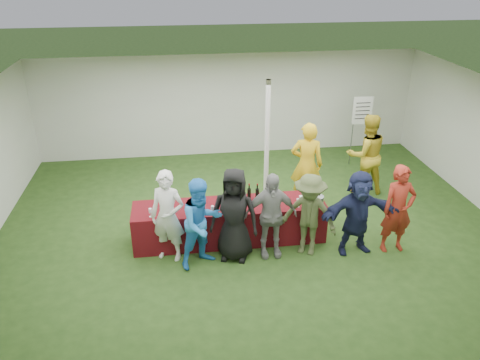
{
  "coord_description": "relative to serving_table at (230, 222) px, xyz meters",
  "views": [
    {
      "loc": [
        -1.33,
        -7.93,
        4.97
      ],
      "look_at": [
        -0.29,
        -0.34,
        1.25
      ],
      "focal_mm": 35.0,
      "sensor_mm": 36.0,
      "label": 1
    }
  ],
  "objects": [
    {
      "name": "ground",
      "position": [
        0.49,
        0.34,
        -0.38
      ],
      "size": [
        60.0,
        60.0,
        0.0
      ],
      "primitive_type": "plane",
      "color": "#284719",
      "rests_on": "ground"
    },
    {
      "name": "tent",
      "position": [
        0.99,
        1.54,
        0.98
      ],
      "size": [
        10.0,
        10.0,
        10.0
      ],
      "color": "white",
      "rests_on": "ground"
    },
    {
      "name": "serving_table",
      "position": [
        0.0,
        0.0,
        0.0
      ],
      "size": [
        3.6,
        0.8,
        0.75
      ],
      "primitive_type": "cube",
      "color": "#620B0E",
      "rests_on": "ground"
    },
    {
      "name": "wine_bottles",
      "position": [
        0.56,
        0.15,
        0.5
      ],
      "size": [
        0.67,
        0.12,
        0.32
      ],
      "color": "black",
      "rests_on": "serving_table"
    },
    {
      "name": "wine_glasses",
      "position": [
        -0.51,
        -0.26,
        0.49
      ],
      "size": [
        2.74,
        0.12,
        0.16
      ],
      "color": "silver",
      "rests_on": "serving_table"
    },
    {
      "name": "water_bottle",
      "position": [
        0.01,
        0.08,
        0.48
      ],
      "size": [
        0.07,
        0.07,
        0.23
      ],
      "color": "silver",
      "rests_on": "serving_table"
    },
    {
      "name": "bar_towel",
      "position": [
        1.49,
        0.05,
        0.39
      ],
      "size": [
        0.25,
        0.18,
        0.03
      ],
      "primitive_type": "cube",
      "color": "white",
      "rests_on": "serving_table"
    },
    {
      "name": "dump_bucket",
      "position": [
        1.61,
        -0.22,
        0.46
      ],
      "size": [
        0.26,
        0.26,
        0.18
      ],
      "primitive_type": "cylinder",
      "color": "slate",
      "rests_on": "serving_table"
    },
    {
      "name": "wine_list_sign",
      "position": [
        3.7,
        3.11,
        0.94
      ],
      "size": [
        0.5,
        0.03,
        1.8
      ],
      "color": "slate",
      "rests_on": "ground"
    },
    {
      "name": "staff_pourer",
      "position": [
        1.79,
        1.18,
        0.56
      ],
      "size": [
        0.78,
        0.62,
        1.88
      ],
      "primitive_type": "imported",
      "rotation": [
        0.0,
        0.0,
        2.86
      ],
      "color": "gold",
      "rests_on": "ground"
    },
    {
      "name": "staff_back",
      "position": [
        3.25,
        1.56,
        0.56
      ],
      "size": [
        0.93,
        0.74,
        1.86
      ],
      "primitive_type": "imported",
      "rotation": [
        0.0,
        0.0,
        3.18
      ],
      "color": "gold",
      "rests_on": "ground"
    },
    {
      "name": "customer_0",
      "position": [
        -1.13,
        -0.45,
        0.47
      ],
      "size": [
        0.72,
        0.6,
        1.7
      ],
      "primitive_type": "imported",
      "rotation": [
        0.0,
        0.0,
        -0.36
      ],
      "color": "silver",
      "rests_on": "ground"
    },
    {
      "name": "customer_1",
      "position": [
        -0.56,
        -0.71,
        0.45
      ],
      "size": [
        1.0,
        0.92,
        1.64
      ],
      "primitive_type": "imported",
      "rotation": [
        0.0,
        0.0,
        0.48
      ],
      "color": "#2A82DA",
      "rests_on": "ground"
    },
    {
      "name": "customer_2",
      "position": [
        0.02,
        -0.58,
        0.49
      ],
      "size": [
        0.97,
        0.77,
        1.73
      ],
      "primitive_type": "imported",
      "rotation": [
        0.0,
        0.0,
        -0.29
      ],
      "color": "black",
      "rests_on": "ground"
    },
    {
      "name": "customer_3",
      "position": [
        0.66,
        -0.6,
        0.44
      ],
      "size": [
        0.95,
        0.4,
        1.62
      ],
      "primitive_type": "imported",
      "rotation": [
        0.0,
        0.0,
        0.01
      ],
      "color": "gray",
      "rests_on": "ground"
    },
    {
      "name": "customer_4",
      "position": [
        1.35,
        -0.63,
        0.41
      ],
      "size": [
        1.17,
        1.0,
        1.57
      ],
      "primitive_type": "imported",
      "rotation": [
        0.0,
        0.0,
        -0.5
      ],
      "color": "#454F2B",
      "rests_on": "ground"
    },
    {
      "name": "customer_5",
      "position": [
        2.22,
        -0.7,
        0.43
      ],
      "size": [
        1.52,
        0.61,
        1.6
      ],
      "primitive_type": "imported",
      "rotation": [
        0.0,
        0.0,
        0.09
      ],
      "color": "#1A1F42",
      "rests_on": "ground"
    },
    {
      "name": "customer_6",
      "position": [
        2.96,
        -0.74,
        0.47
      ],
      "size": [
        0.63,
        0.43,
        1.68
      ],
      "primitive_type": "imported",
      "rotation": [
        0.0,
        0.0,
        0.05
      ],
      "color": "maroon",
      "rests_on": "ground"
    }
  ]
}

